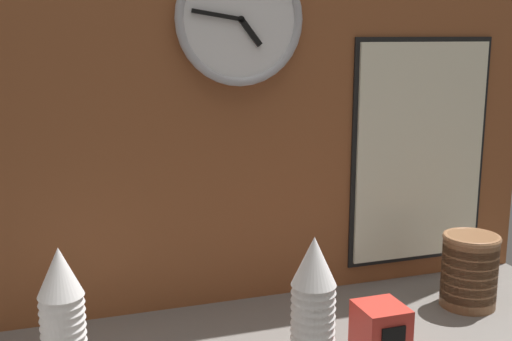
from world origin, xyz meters
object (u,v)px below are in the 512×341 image
(cup_stack_center_right, at_px, (313,304))
(menu_board, at_px, (420,152))
(wall_clock, at_px, (240,19))
(bowl_stack_far_right, at_px, (470,269))
(cup_stack_left, at_px, (62,311))
(napkin_dispenser, at_px, (380,331))

(cup_stack_center_right, height_order, menu_board, menu_board)
(cup_stack_center_right, height_order, wall_clock, wall_clock)
(bowl_stack_far_right, xyz_separation_m, menu_board, (-0.02, 0.20, 0.25))
(cup_stack_left, height_order, bowl_stack_far_right, cup_stack_left)
(cup_stack_left, relative_size, napkin_dispenser, 2.31)
(wall_clock, relative_size, napkin_dispenser, 2.71)
(menu_board, distance_m, napkin_dispenser, 0.55)
(menu_board, height_order, napkin_dispenser, menu_board)
(bowl_stack_far_right, bearing_deg, cup_stack_left, -179.18)
(menu_board, bearing_deg, wall_clock, -178.96)
(cup_stack_left, height_order, menu_board, menu_board)
(cup_stack_center_right, relative_size, bowl_stack_far_right, 1.51)
(cup_stack_center_right, relative_size, menu_board, 0.46)
(cup_stack_center_right, bearing_deg, wall_clock, 96.28)
(wall_clock, bearing_deg, bowl_stack_far_right, -20.68)
(cup_stack_left, distance_m, bowl_stack_far_right, 0.93)
(bowl_stack_far_right, bearing_deg, napkin_dispenser, -154.78)
(wall_clock, bearing_deg, cup_stack_center_right, -83.72)
(napkin_dispenser, bearing_deg, cup_stack_left, 167.11)
(cup_stack_center_right, xyz_separation_m, cup_stack_left, (-0.46, 0.14, -0.01))
(cup_stack_center_right, xyz_separation_m, napkin_dispenser, (0.15, -0.00, -0.08))
(cup_stack_left, bearing_deg, napkin_dispenser, -12.89)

